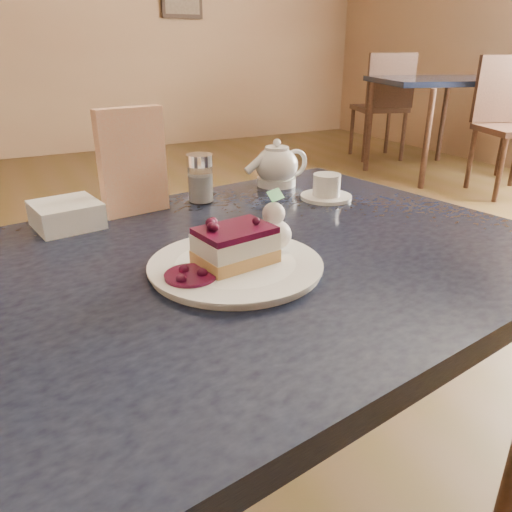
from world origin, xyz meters
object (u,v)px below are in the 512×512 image
tea_set (286,171)px  bg_table_far_right (431,165)px  dessert_plate (236,266)px  cheesecake_slice (235,246)px  main_table (220,301)px

tea_set → bg_table_far_right: bearing=37.3°
dessert_plate → cheesecake_slice: (0.00, 0.00, 0.04)m
cheesecake_slice → tea_set: bearing=41.2°
cheesecake_slice → tea_set: tea_set is taller
dessert_plate → cheesecake_slice: size_ratio=2.08×
main_table → tea_set: 0.49m
dessert_plate → tea_set: tea_set is taller
dessert_plate → tea_set: (0.32, 0.39, 0.04)m
dessert_plate → bg_table_far_right: 4.11m
tea_set → bg_table_far_right: size_ratio=0.14×
cheesecake_slice → tea_set: size_ratio=0.48×
main_table → dessert_plate: bearing=-90.0°
dessert_plate → cheesecake_slice: 0.04m
cheesecake_slice → main_table: bearing=90.0°
tea_set → bg_table_far_right: tea_set is taller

